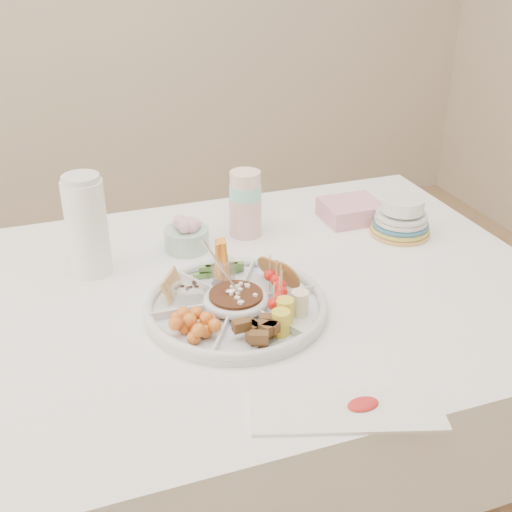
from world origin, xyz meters
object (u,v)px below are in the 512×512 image
object	(u,v)px
thermos	(87,224)
dining_table	(224,421)
plate_stack	(401,217)
party_tray	(236,303)

from	to	relation	value
thermos	dining_table	bearing A→B (deg)	-36.52
plate_stack	party_tray	bearing A→B (deg)	-157.58
thermos	plate_stack	distance (m)	0.79
party_tray	thermos	size ratio (longest dim) A/B	1.55
party_tray	plate_stack	world-z (taller)	plate_stack
dining_table	thermos	distance (m)	0.59
dining_table	plate_stack	bearing A→B (deg)	13.21
thermos	plate_stack	bearing A→B (deg)	-4.69
dining_table	thermos	world-z (taller)	thermos
plate_stack	dining_table	bearing A→B (deg)	-166.79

